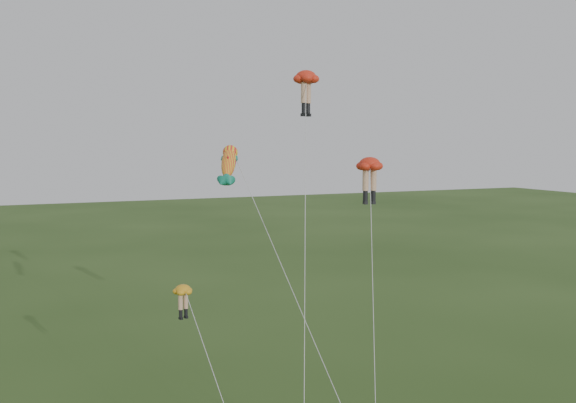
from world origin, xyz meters
name	(u,v)px	position (x,y,z in m)	size (l,w,h in m)	color
legs_kite_red_high	(306,87)	(2.09, 6.79, 18.23)	(4.49, 8.25, 19.10)	red
legs_kite_red_mid	(370,171)	(5.99, 6.90, 13.84)	(6.07, 10.53, 14.60)	red
legs_kite_yellow	(186,301)	(-4.60, 5.77, 7.92)	(1.93, 9.26, 8.65)	gold
fish_kite	(230,164)	(-0.80, 10.59, 14.21)	(3.52, 14.50, 15.47)	yellow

